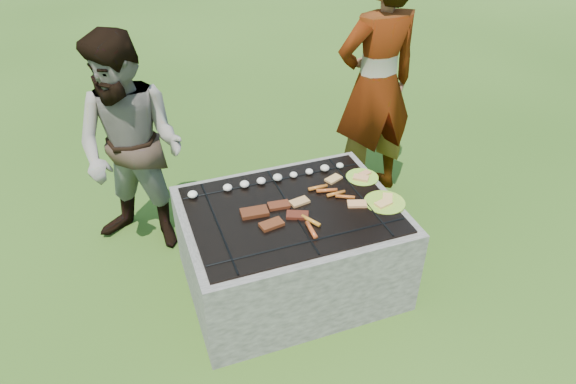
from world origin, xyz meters
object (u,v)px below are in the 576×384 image
(fire_pit, at_px, (291,250))
(plate_near, at_px, (385,203))
(plate_far, at_px, (362,177))
(bystander, at_px, (132,149))
(cook, at_px, (376,85))

(fire_pit, xyz_separation_m, plate_near, (0.56, -0.14, 0.33))
(fire_pit, relative_size, plate_far, 4.66)
(plate_far, xyz_separation_m, bystander, (-1.38, 0.60, 0.16))
(plate_near, bearing_deg, bystander, 147.04)
(fire_pit, bearing_deg, cook, 40.20)
(fire_pit, bearing_deg, plate_near, -13.89)
(plate_far, xyz_separation_m, cook, (0.43, 0.67, 0.31))
(plate_near, xyz_separation_m, cook, (0.43, 0.97, 0.31))
(fire_pit, height_order, plate_near, plate_near)
(plate_far, height_order, cook, cook)
(fire_pit, xyz_separation_m, cook, (0.99, 0.84, 0.64))
(fire_pit, height_order, cook, cook)
(plate_far, relative_size, plate_near, 0.94)
(fire_pit, height_order, plate_far, plate_far)
(plate_near, distance_m, cook, 1.11)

